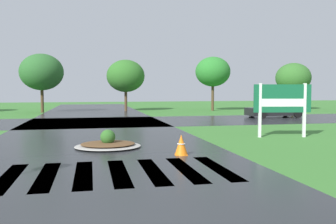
{
  "coord_description": "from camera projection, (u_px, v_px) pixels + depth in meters",
  "views": [
    {
      "loc": [
        -0.25,
        -4.91,
        2.16
      ],
      "look_at": [
        3.3,
        11.59,
        1.12
      ],
      "focal_mm": 38.55,
      "sensor_mm": 36.0,
      "label": 1
    }
  ],
  "objects": [
    {
      "name": "asphalt_cross_road",
      "position": [
        95.0,
        122.0,
        24.03
      ],
      "size": [
        90.0,
        8.11,
        0.01
      ],
      "primitive_type": "cube",
      "color": "#232628",
      "rests_on": "ground"
    },
    {
      "name": "median_island",
      "position": [
        108.0,
        144.0,
        13.46
      ],
      "size": [
        2.46,
        2.21,
        0.68
      ],
      "color": "#9E9B93",
      "rests_on": "ground"
    },
    {
      "name": "background_treeline",
      "position": [
        89.0,
        71.0,
        34.77
      ],
      "size": [
        40.63,
        5.42,
        6.57
      ],
      "color": "#4C3823",
      "rests_on": "ground"
    },
    {
      "name": "car_blue_compact",
      "position": [
        274.0,
        110.0,
        28.16
      ],
      "size": [
        4.35,
        2.0,
        1.17
      ],
      "rotation": [
        0.0,
        0.0,
        -0.0
      ],
      "color": "black",
      "rests_on": "ground"
    },
    {
      "name": "crosswalk_stripes",
      "position": [
        101.0,
        173.0,
        9.32
      ],
      "size": [
        6.75,
        3.23,
        0.01
      ],
      "color": "white",
      "rests_on": "ground"
    },
    {
      "name": "asphalt_roadway",
      "position": [
        97.0,
        143.0,
        14.74
      ],
      "size": [
        9.01,
        80.0,
        0.01
      ],
      "primitive_type": "cube",
      "color": "#232628",
      "rests_on": "ground"
    },
    {
      "name": "traffic_cone",
      "position": [
        181.0,
        145.0,
        11.91
      ],
      "size": [
        0.44,
        0.44,
        0.69
      ],
      "color": "orange",
      "rests_on": "ground"
    },
    {
      "name": "estate_billboard",
      "position": [
        282.0,
        101.0,
        16.33
      ],
      "size": [
        2.6,
        0.53,
        2.45
      ],
      "rotation": [
        0.0,
        0.0,
        2.97
      ],
      "color": "white",
      "rests_on": "ground"
    }
  ]
}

